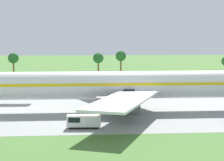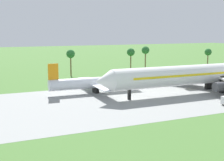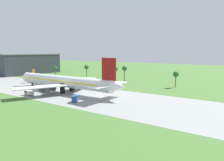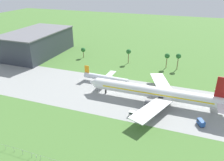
% 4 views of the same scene
% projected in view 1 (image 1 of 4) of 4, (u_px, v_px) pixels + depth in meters
% --- Properties ---
extents(jet_airliner, '(78.39, 56.72, 18.97)m').
position_uv_depth(jet_airliner, '(120.00, 85.00, 88.05)').
color(jet_airliner, white).
rests_on(jet_airliner, ground_plane).
extents(baggage_tug, '(6.06, 2.34, 2.39)m').
position_uv_depth(baggage_tug, '(83.00, 121.00, 71.45)').
color(baggage_tug, black).
rests_on(baggage_tug, ground_plane).
extents(palm_tree_row, '(115.39, 3.60, 11.73)m').
position_uv_depth(palm_tree_row, '(74.00, 61.00, 137.54)').
color(palm_tree_row, brown).
rests_on(palm_tree_row, ground_plane).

